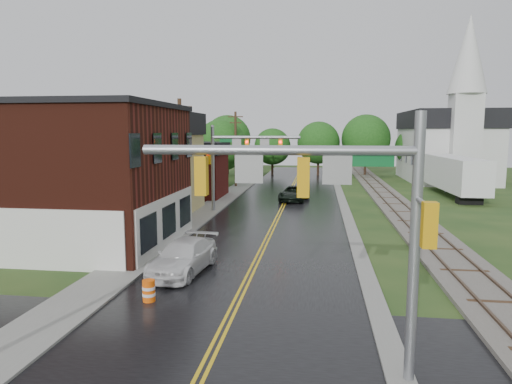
% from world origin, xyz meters
% --- Properties ---
extents(main_road, '(10.00, 90.00, 0.02)m').
position_xyz_m(main_road, '(0.00, 30.00, 0.00)').
color(main_road, black).
rests_on(main_road, ground).
extents(cross_road, '(60.00, 9.00, 0.02)m').
position_xyz_m(cross_road, '(0.00, 2.00, 0.00)').
color(cross_road, black).
rests_on(cross_road, ground).
extents(curb_right, '(0.80, 70.00, 0.12)m').
position_xyz_m(curb_right, '(5.40, 35.00, 0.00)').
color(curb_right, gray).
rests_on(curb_right, ground).
extents(sidewalk_left, '(2.40, 50.00, 0.12)m').
position_xyz_m(sidewalk_left, '(-6.20, 25.00, 0.00)').
color(sidewalk_left, gray).
rests_on(sidewalk_left, ground).
extents(brick_building, '(14.30, 10.30, 8.30)m').
position_xyz_m(brick_building, '(-12.48, 15.00, 4.15)').
color(brick_building, '#45180E').
rests_on(brick_building, ground).
extents(yellow_house, '(8.00, 7.00, 6.40)m').
position_xyz_m(yellow_house, '(-11.00, 26.00, 3.20)').
color(yellow_house, tan).
rests_on(yellow_house, ground).
extents(darkred_building, '(7.00, 6.00, 4.40)m').
position_xyz_m(darkred_building, '(-10.00, 35.00, 2.20)').
color(darkred_building, '#3F0F0C').
rests_on(darkred_building, ground).
extents(church, '(10.40, 18.40, 20.00)m').
position_xyz_m(church, '(20.00, 53.74, 5.83)').
color(church, silver).
rests_on(church, ground).
extents(railroad, '(3.20, 80.00, 0.30)m').
position_xyz_m(railroad, '(10.00, 35.00, 0.11)').
color(railroad, '#59544C').
rests_on(railroad, ground).
extents(traffic_signal_near, '(7.34, 0.30, 7.20)m').
position_xyz_m(traffic_signal_near, '(3.47, 2.00, 4.97)').
color(traffic_signal_near, gray).
rests_on(traffic_signal_near, ground).
extents(traffic_signal_far, '(7.34, 0.43, 7.20)m').
position_xyz_m(traffic_signal_far, '(-3.47, 27.00, 4.97)').
color(traffic_signal_far, gray).
rests_on(traffic_signal_far, ground).
extents(utility_pole_b, '(1.80, 0.28, 9.00)m').
position_xyz_m(utility_pole_b, '(-6.80, 22.00, 4.72)').
color(utility_pole_b, '#382616').
rests_on(utility_pole_b, ground).
extents(utility_pole_c, '(1.80, 0.28, 9.00)m').
position_xyz_m(utility_pole_c, '(-6.80, 44.00, 4.72)').
color(utility_pole_c, '#382616').
rests_on(utility_pole_c, ground).
extents(tree_left_a, '(6.80, 6.80, 8.67)m').
position_xyz_m(tree_left_a, '(-19.85, 21.90, 5.11)').
color(tree_left_a, black).
rests_on(tree_left_a, ground).
extents(tree_left_b, '(7.60, 7.60, 9.69)m').
position_xyz_m(tree_left_b, '(-17.85, 31.90, 5.72)').
color(tree_left_b, black).
rests_on(tree_left_b, ground).
extents(tree_left_c, '(6.00, 6.00, 7.65)m').
position_xyz_m(tree_left_c, '(-13.85, 39.90, 4.51)').
color(tree_left_c, black).
rests_on(tree_left_c, ground).
extents(tree_left_e, '(6.40, 6.40, 8.16)m').
position_xyz_m(tree_left_e, '(-8.85, 45.90, 4.81)').
color(tree_left_e, black).
rests_on(tree_left_e, ground).
extents(suv_dark, '(3.02, 5.39, 1.42)m').
position_xyz_m(suv_dark, '(0.80, 33.79, 0.71)').
color(suv_dark, black).
rests_on(suv_dark, ground).
extents(pickup_white, '(2.67, 5.37, 1.50)m').
position_xyz_m(pickup_white, '(-3.20, 10.52, 0.75)').
color(pickup_white, silver).
rests_on(pickup_white, ground).
extents(semi_trailer, '(3.22, 13.19, 4.08)m').
position_xyz_m(semi_trailer, '(16.96, 38.91, 2.41)').
color(semi_trailer, black).
rests_on(semi_trailer, ground).
extents(construction_barrel, '(0.65, 0.65, 0.88)m').
position_xyz_m(construction_barrel, '(-3.45, 6.66, 0.44)').
color(construction_barrel, '#F2590A').
rests_on(construction_barrel, ground).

